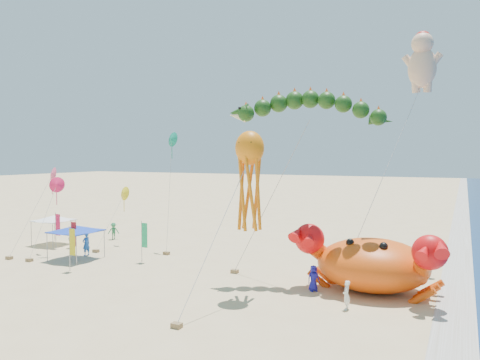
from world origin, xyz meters
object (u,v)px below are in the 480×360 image
crab_inflatable (372,263)px  cherub_kite (422,61)px  dragon_kite (308,113)px  octopus_kite (249,173)px  canopy_white (53,218)px  canopy_blue (76,229)px

crab_inflatable → cherub_kite: cherub_kite is taller
crab_inflatable → dragon_kite: bearing=175.6°
octopus_kite → canopy_white: octopus_kite is taller
dragon_kite → octopus_kite: (-2.18, -4.15, -3.77)m
dragon_kite → cherub_kite: 11.00m
dragon_kite → canopy_blue: size_ratio=3.36×
octopus_kite → canopy_white: (-22.81, 6.37, -4.76)m
dragon_kite → canopy_white: bearing=174.9°
cherub_kite → canopy_blue: 29.33m
cherub_kite → canopy_blue: size_ratio=4.82×
crab_inflatable → cherub_kite: 15.97m
octopus_kite → canopy_white: size_ratio=2.99×
dragon_kite → crab_inflatable: bearing=-4.4°
octopus_kite → cherub_kite: bearing=55.9°
dragon_kite → cherub_kite: bearing=52.9°
canopy_blue → canopy_white: 7.51m
dragon_kite → canopy_blue: 20.40m
cherub_kite → octopus_kite: bearing=-124.1°
canopy_blue → cherub_kite: bearing=21.3°
dragon_kite → octopus_kite: dragon_kite is taller
cherub_kite → dragon_kite: bearing=-127.1°
dragon_kite → canopy_white: 26.50m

